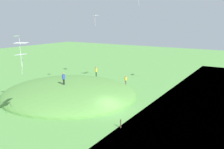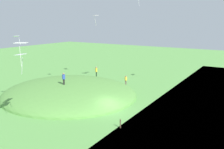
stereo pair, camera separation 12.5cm
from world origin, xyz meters
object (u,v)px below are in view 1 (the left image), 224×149
Objects in this scene: person_watching_kites at (64,77)px; kite_6 at (95,16)px; kite_0 at (17,37)px; mooring_post at (121,124)px; kite_9 at (21,55)px; person_near_shore at (126,79)px; kite_1 at (21,44)px; person_on_hilltop at (96,70)px.

kite_6 is (2.57, -11.90, 9.19)m from person_watching_kites.
mooring_post is (-13.41, -2.27, -9.01)m from kite_0.
kite_9 is 2.19× the size of mooring_post.
person_watching_kites is 11.47m from kite_9.
person_near_shore is 0.73× the size of kite_1.
person_on_hilltop is 10.27m from kite_6.
kite_6 is at bearing -112.08° from person_watching_kites.
kite_1 reaches higher than mooring_post.
kite_6 is at bearing -47.54° from mooring_post.
person_on_hilltop is at bearing -89.66° from kite_0.
person_near_shore is at bearing -88.88° from kite_1.
person_on_hilltop is 1.88× the size of mooring_post.
kite_6 is 2.07× the size of mooring_post.
person_on_hilltop is 19.73m from mooring_post.
kite_1 is (-6.67, 20.90, 6.83)m from person_on_hilltop.
person_near_shore is (-5.23, -9.77, -1.60)m from person_watching_kites.
kite_9 is at bearing 30.67° from mooring_post.
kite_0 is (6.16, 16.58, 7.90)m from person_near_shore.
person_watching_kites is 0.85× the size of kite_9.
kite_0 is at bearing 95.01° from kite_6.
kite_0 reaches higher than kite_1.
kite_6 is at bearing -84.99° from kite_0.
kite_9 is 12.72m from mooring_post.
person_on_hilltop is 0.85× the size of kite_1.
kite_6 reaches higher than person_on_hilltop.
kite_9 is at bearing -2.47° from person_on_hilltop.
mooring_post is (-15.05, 16.44, -11.90)m from kite_6.
kite_0 is (0.93, 6.81, 6.31)m from person_watching_kites.
person_watching_kites is at bearing -97.78° from kite_0.
person_on_hilltop is 17.95m from kite_0.
person_watching_kites is at bearing 102.20° from kite_6.
kite_1 is at bearing 82.46° from person_watching_kites.
person_watching_kites is 1.68× the size of kite_0.
person_watching_kites reaches higher than person_on_hilltop.
person_near_shore is at bearing 164.73° from kite_6.
kite_0 is 16.31m from mooring_post.
kite_6 is 25.27m from mooring_post.
kite_9 is (2.05, -1.38, -1.39)m from kite_1.
kite_0 is 0.53× the size of kite_6.
kite_1 is at bearing 70.47° from person_near_shore.
kite_1 is 1.01× the size of kite_9.
person_watching_kites is at bearing -69.90° from kite_9.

